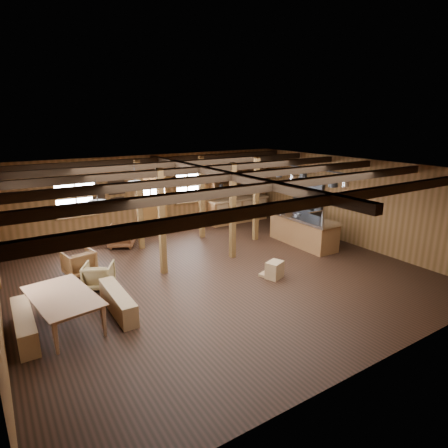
{
  "coord_description": "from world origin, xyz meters",
  "views": [
    {
      "loc": [
        -4.82,
        -7.72,
        3.98
      ],
      "look_at": [
        0.37,
        0.47,
        1.25
      ],
      "focal_mm": 30.0,
      "sensor_mm": 36.0,
      "label": 1
    }
  ],
  "objects_px": {
    "commercial_range": "(302,215)",
    "armchair_b": "(122,236)",
    "dining_table": "(66,310)",
    "armchair_a": "(79,263)",
    "armchair_c": "(99,275)",
    "kitchen_island": "(303,230)"
  },
  "relations": [
    {
      "from": "kitchen_island",
      "to": "armchair_a",
      "type": "height_order",
      "value": "kitchen_island"
    },
    {
      "from": "dining_table",
      "to": "armchair_a",
      "type": "distance_m",
      "value": 2.61
    },
    {
      "from": "commercial_range",
      "to": "armchair_a",
      "type": "xyz_separation_m",
      "value": [
        -7.78,
        0.13,
        -0.27
      ]
    },
    {
      "from": "commercial_range",
      "to": "armchair_b",
      "type": "bearing_deg",
      "value": 163.79
    },
    {
      "from": "kitchen_island",
      "to": "commercial_range",
      "type": "relative_size",
      "value": 1.35
    },
    {
      "from": "commercial_range",
      "to": "armchair_b",
      "type": "distance_m",
      "value": 6.38
    },
    {
      "from": "armchair_b",
      "to": "armchair_a",
      "type": "bearing_deg",
      "value": 72.77
    },
    {
      "from": "kitchen_island",
      "to": "armchair_a",
      "type": "relative_size",
      "value": 3.4
    },
    {
      "from": "armchair_a",
      "to": "armchair_c",
      "type": "xyz_separation_m",
      "value": [
        0.23,
        -1.06,
        -0.02
      ]
    },
    {
      "from": "kitchen_island",
      "to": "commercial_range",
      "type": "distance_m",
      "value": 1.58
    },
    {
      "from": "kitchen_island",
      "to": "armchair_c",
      "type": "xyz_separation_m",
      "value": [
        -6.5,
        0.24,
        -0.17
      ]
    },
    {
      "from": "armchair_b",
      "to": "armchair_c",
      "type": "xyz_separation_m",
      "value": [
        -1.43,
        -2.71,
        -0.05
      ]
    },
    {
      "from": "armchair_a",
      "to": "armchair_c",
      "type": "bearing_deg",
      "value": 92.37
    },
    {
      "from": "dining_table",
      "to": "armchair_a",
      "type": "relative_size",
      "value": 2.58
    },
    {
      "from": "armchair_c",
      "to": "armchair_b",
      "type": "bearing_deg",
      "value": -90.0
    },
    {
      "from": "dining_table",
      "to": "armchair_b",
      "type": "bearing_deg",
      "value": -39.14
    },
    {
      "from": "armchair_a",
      "to": "armchair_b",
      "type": "xyz_separation_m",
      "value": [
        1.66,
        1.65,
        0.02
      ]
    },
    {
      "from": "kitchen_island",
      "to": "dining_table",
      "type": "bearing_deg",
      "value": -170.32
    },
    {
      "from": "kitchen_island",
      "to": "armchair_a",
      "type": "bearing_deg",
      "value": 169.7
    },
    {
      "from": "commercial_range",
      "to": "armchair_a",
      "type": "height_order",
      "value": "commercial_range"
    },
    {
      "from": "kitchen_island",
      "to": "armchair_b",
      "type": "height_order",
      "value": "kitchen_island"
    },
    {
      "from": "dining_table",
      "to": "armchair_b",
      "type": "height_order",
      "value": "armchair_b"
    }
  ]
}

